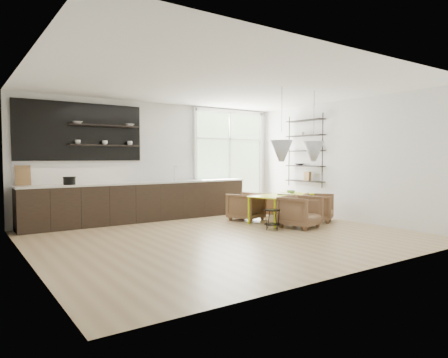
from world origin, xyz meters
TOP-DOWN VIEW (x-y plane):
  - room at (0.58, 1.10)m, footprint 7.02×6.01m
  - kitchen_run at (-0.69, 2.69)m, footprint 5.54×0.69m
  - right_shelving at (3.36, 1.17)m, footprint 0.26×1.22m
  - dining_table at (2.10, 0.70)m, footprint 1.90×1.20m
  - armchair_back_left at (1.51, 1.35)m, footprint 0.94×0.95m
  - armchair_back_right at (2.54, 1.41)m, footprint 0.90×0.91m
  - armchair_front_left at (1.83, -0.15)m, footprint 0.92×0.93m
  - armchair_front_right at (2.82, 0.26)m, footprint 1.00×1.01m
  - wire_stool at (1.17, 0.00)m, footprint 0.34×0.34m
  - table_book at (2.03, 0.59)m, footprint 0.37×0.40m
  - table_bowl at (2.54, 0.87)m, footprint 0.27×0.27m

SIDE VIEW (x-z plane):
  - wire_stool at x=1.17m, z-range 0.06..0.49m
  - armchair_back_right at x=2.54m, z-range 0.00..0.60m
  - armchair_front_right at x=2.82m, z-range 0.00..0.67m
  - armchair_back_left at x=1.51m, z-range 0.00..0.68m
  - armchair_front_left at x=1.83m, z-range 0.00..0.70m
  - kitchen_run at x=-0.69m, z-range -0.78..1.97m
  - dining_table at x=2.10m, z-range 0.28..0.92m
  - table_book at x=2.03m, z-range 0.64..0.67m
  - table_bowl at x=2.54m, z-range 0.64..0.71m
  - room at x=0.58m, z-range 0.00..2.92m
  - right_shelving at x=3.36m, z-range 0.70..2.60m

